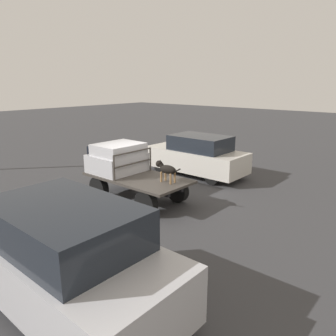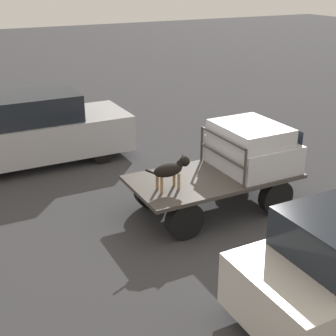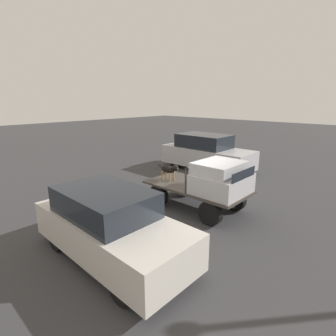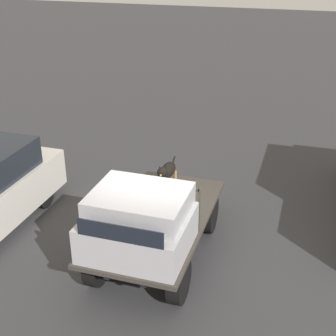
{
  "view_description": "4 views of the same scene",
  "coord_description": "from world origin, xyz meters",
  "px_view_note": "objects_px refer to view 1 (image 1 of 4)",
  "views": [
    {
      "loc": [
        -7.72,
        7.41,
        3.94
      ],
      "look_at": [
        -1.21,
        -0.18,
        1.31
      ],
      "focal_mm": 35.0,
      "sensor_mm": 36.0,
      "label": 1
    },
    {
      "loc": [
        -5.18,
        -7.84,
        4.93
      ],
      "look_at": [
        -1.21,
        -0.18,
        1.31
      ],
      "focal_mm": 50.0,
      "sensor_mm": 36.0,
      "label": 2
    },
    {
      "loc": [
        5.32,
        -7.17,
        3.83
      ],
      "look_at": [
        -1.21,
        -0.18,
        1.31
      ],
      "focal_mm": 28.0,
      "sensor_mm": 36.0,
      "label": 3
    },
    {
      "loc": [
        7.22,
        2.49,
        5.56
      ],
      "look_at": [
        -1.21,
        -0.18,
        1.31
      ],
      "focal_mm": 50.0,
      "sensor_mm": 36.0,
      "label": 4
    }
  ],
  "objects_px": {
    "flatbed_truck": "(138,183)",
    "dog": "(166,169)",
    "parked_pickup_far": "(60,255)",
    "parked_sedan": "(197,155)"
  },
  "relations": [
    {
      "from": "parked_sedan",
      "to": "parked_pickup_far",
      "type": "height_order",
      "value": "parked_pickup_far"
    },
    {
      "from": "flatbed_truck",
      "to": "parked_pickup_far",
      "type": "height_order",
      "value": "parked_pickup_far"
    },
    {
      "from": "flatbed_truck",
      "to": "dog",
      "type": "xyz_separation_m",
      "value": [
        -1.13,
        -0.18,
        0.68
      ]
    },
    {
      "from": "dog",
      "to": "parked_sedan",
      "type": "xyz_separation_m",
      "value": [
        1.47,
        -3.73,
        -0.41
      ]
    },
    {
      "from": "parked_sedan",
      "to": "parked_pickup_far",
      "type": "distance_m",
      "value": 9.15
    },
    {
      "from": "flatbed_truck",
      "to": "parked_sedan",
      "type": "height_order",
      "value": "parked_sedan"
    },
    {
      "from": "flatbed_truck",
      "to": "parked_pickup_far",
      "type": "xyz_separation_m",
      "value": [
        -2.85,
        4.68,
        0.37
      ]
    },
    {
      "from": "dog",
      "to": "parked_sedan",
      "type": "distance_m",
      "value": 4.03
    },
    {
      "from": "parked_pickup_far",
      "to": "parked_sedan",
      "type": "bearing_deg",
      "value": -63.31
    },
    {
      "from": "flatbed_truck",
      "to": "dog",
      "type": "height_order",
      "value": "dog"
    }
  ]
}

